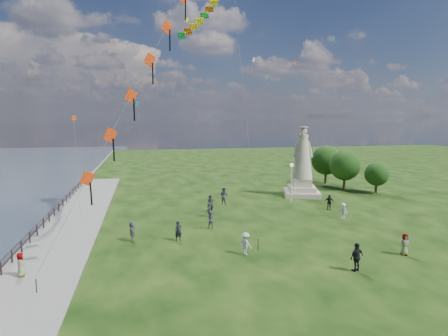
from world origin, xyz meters
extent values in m
cube|color=slate|center=(-16.50, 10.00, -0.20)|extent=(0.30, 160.00, 0.60)
cube|color=slate|center=(-14.00, 8.00, 0.05)|extent=(5.00, 60.00, 0.10)
cylinder|color=black|center=(-16.30, 2.00, 0.50)|extent=(0.11, 0.11, 1.00)
cylinder|color=black|center=(-16.30, 4.00, 0.50)|extent=(0.11, 0.11, 1.00)
cylinder|color=black|center=(-16.30, 6.00, 0.50)|extent=(0.11, 0.11, 1.00)
cylinder|color=black|center=(-16.30, 8.00, 0.50)|extent=(0.11, 0.11, 1.00)
cylinder|color=black|center=(-16.30, 10.00, 0.50)|extent=(0.11, 0.11, 1.00)
cylinder|color=black|center=(-16.30, 12.00, 0.50)|extent=(0.11, 0.11, 1.00)
cylinder|color=black|center=(-16.30, 14.00, 0.50)|extent=(0.11, 0.11, 1.00)
cylinder|color=black|center=(-16.30, 16.00, 0.50)|extent=(0.11, 0.11, 1.00)
cylinder|color=black|center=(-16.30, 18.00, 0.50)|extent=(0.11, 0.11, 1.00)
cylinder|color=black|center=(-16.30, 20.00, 0.50)|extent=(0.11, 0.11, 1.00)
cylinder|color=black|center=(-16.30, 22.00, 0.50)|extent=(0.11, 0.11, 1.00)
cylinder|color=black|center=(-16.30, 24.00, 0.50)|extent=(0.11, 0.11, 1.00)
cylinder|color=black|center=(-16.30, 26.00, 0.50)|extent=(0.11, 0.11, 1.00)
cylinder|color=black|center=(-16.30, 28.00, 0.50)|extent=(0.11, 0.11, 1.00)
cylinder|color=black|center=(-16.30, 30.00, 0.50)|extent=(0.11, 0.11, 1.00)
cylinder|color=black|center=(-16.30, 32.00, 0.50)|extent=(0.11, 0.11, 1.00)
cylinder|color=black|center=(-16.30, 34.00, 0.50)|extent=(0.11, 0.11, 1.00)
cylinder|color=black|center=(-16.30, 36.00, 0.50)|extent=(0.11, 0.11, 1.00)
cube|color=black|center=(-16.30, 10.00, 0.98)|extent=(0.06, 52.00, 0.06)
cube|color=black|center=(-16.30, 10.00, 0.55)|extent=(0.06, 52.00, 0.06)
cube|color=#C2AD92|center=(11.50, 20.41, 0.30)|extent=(5.23, 5.23, 0.60)
cube|color=#C2AD92|center=(11.50, 20.41, 0.90)|extent=(3.99, 3.99, 0.60)
cube|color=#C2AD92|center=(11.50, 20.41, 1.70)|extent=(2.74, 2.74, 1.00)
cylinder|color=#C2AD92|center=(11.50, 20.41, 7.40)|extent=(1.50, 1.50, 0.40)
sphere|color=#C2AD92|center=(11.50, 20.41, 8.02)|extent=(0.92, 0.92, 0.92)
cylinder|color=#C2AD92|center=(11.50, 20.41, 8.50)|extent=(1.10, 1.10, 0.10)
cylinder|color=silver|center=(8.65, 16.90, 2.11)|extent=(0.13, 0.13, 4.23)
sphere|color=white|center=(8.65, 16.90, 4.35)|extent=(0.42, 0.42, 0.42)
cylinder|color=#382314|center=(18.72, 22.96, 1.01)|extent=(0.36, 0.36, 2.02)
sphere|color=black|center=(18.72, 22.96, 3.28)|extent=(4.03, 4.03, 4.03)
cylinder|color=#382314|center=(21.53, 19.97, 0.76)|extent=(0.36, 0.36, 1.52)
sphere|color=black|center=(21.53, 19.97, 2.46)|extent=(3.03, 3.03, 3.03)
cylinder|color=#382314|center=(18.30, 27.50, 1.06)|extent=(0.36, 0.36, 2.13)
sphere|color=black|center=(18.30, 27.50, 3.46)|extent=(4.26, 4.26, 4.26)
imported|color=black|center=(-5.01, 6.46, 0.79)|extent=(0.65, 0.51, 1.58)
imported|color=#595960|center=(-1.95, 9.01, 0.80)|extent=(0.91, 0.81, 1.60)
imported|color=silver|center=(-0.59, 2.46, 0.81)|extent=(1.01, 1.17, 1.61)
imported|color=black|center=(5.55, -1.79, 0.93)|extent=(1.22, 0.88, 1.87)
imported|color=#595960|center=(10.43, 0.05, 0.78)|extent=(0.81, 0.54, 1.56)
imported|color=#595960|center=(-8.58, 7.13, 0.80)|extent=(0.66, 1.50, 1.60)
imported|color=black|center=(-1.04, 14.49, 0.92)|extent=(0.71, 0.51, 1.83)
imported|color=#595960|center=(1.08, 17.96, 0.97)|extent=(1.07, 1.09, 1.95)
imported|color=silver|center=(10.97, 9.53, 0.79)|extent=(0.83, 1.14, 1.58)
imported|color=black|center=(11.40, 13.13, 0.82)|extent=(1.08, 0.85, 1.64)
imported|color=#595960|center=(-15.00, 1.50, 0.75)|extent=(0.52, 0.78, 1.50)
imported|color=#595960|center=(-1.42, 13.09, 0.72)|extent=(1.03, 1.46, 1.45)
cylinder|color=black|center=(-13.50, -1.00, 0.45)|extent=(0.06, 0.06, 0.90)
cube|color=#F73B0E|center=(-10.91, 1.52, 6.01)|extent=(0.87, 0.64, 1.03)
cube|color=black|center=(-10.73, 1.42, 5.06)|extent=(0.10, 0.28, 1.48)
cube|color=#F73B0E|center=(-9.57, 2.82, 8.58)|extent=(0.87, 0.64, 1.03)
cube|color=black|center=(-9.39, 2.72, 7.63)|extent=(0.10, 0.28, 1.48)
cube|color=#F73B0E|center=(-8.24, 4.11, 11.16)|extent=(0.87, 0.64, 1.03)
cube|color=black|center=(-8.06, 4.01, 10.21)|extent=(0.10, 0.28, 1.48)
cube|color=#F73B0E|center=(-6.91, 5.41, 13.73)|extent=(0.87, 0.64, 1.03)
cube|color=black|center=(-6.73, 5.31, 12.78)|extent=(0.10, 0.28, 1.48)
cube|color=#F73B0E|center=(-5.57, 6.70, 16.30)|extent=(0.87, 0.64, 1.03)
cube|color=black|center=(-5.39, 6.60, 15.35)|extent=(0.10, 0.28, 1.48)
cube|color=black|center=(-4.06, 7.90, 17.93)|extent=(0.10, 0.28, 1.48)
cylinder|color=black|center=(0.50, 3.00, 0.45)|extent=(0.06, 0.06, 0.90)
cube|color=yellow|center=(-2.49, 4.36, 17.54)|extent=(0.69, 0.69, 0.23)
cube|color=#FA5710|center=(-2.89, 3.83, 16.95)|extent=(0.68, 0.69, 0.25)
cube|color=green|center=(-3.31, 3.30, 16.40)|extent=(0.67, 0.69, 0.26)
cube|color=yellow|center=(-3.74, 2.77, 15.88)|extent=(0.65, 0.69, 0.28)
cube|color=yellow|center=(-4.17, 2.24, 15.41)|extent=(0.64, 0.68, 0.29)
cube|color=#FA5710|center=(-4.61, 1.73, 14.99)|extent=(0.62, 0.67, 0.30)
cube|color=green|center=(-5.04, 1.21, 14.61)|extent=(0.60, 0.66, 0.31)
cube|color=#166C89|center=(-8.14, 20.90, 11.17)|extent=(0.51, 0.39, 0.57)
cylinder|color=#595959|center=(-7.64, 18.40, 5.61)|extent=(1.02, 5.02, 11.13)
cube|color=silver|center=(5.80, 22.81, 16.62)|extent=(0.51, 0.39, 0.57)
cylinder|color=#595959|center=(6.30, 20.31, 8.34)|extent=(1.02, 5.02, 16.57)
cube|color=#F73B0E|center=(12.30, 25.58, 16.84)|extent=(0.51, 0.39, 0.57)
cylinder|color=#595959|center=(12.80, 23.08, 8.45)|extent=(1.02, 5.02, 16.79)
cube|color=yellow|center=(-1.85, 26.17, 21.66)|extent=(0.51, 0.39, 0.57)
cylinder|color=#595959|center=(-1.35, 23.67, 10.85)|extent=(1.02, 5.02, 21.61)
cube|color=green|center=(9.40, 28.58, 15.13)|extent=(0.51, 0.39, 0.57)
cylinder|color=#595959|center=(9.90, 26.08, 7.59)|extent=(1.02, 5.02, 15.08)
cube|color=#FA5710|center=(-14.55, 19.12, 9.60)|extent=(0.51, 0.39, 0.57)
cylinder|color=#595959|center=(-14.05, 16.62, 4.83)|extent=(1.02, 5.01, 9.56)
cylinder|color=#595959|center=(0.66, 21.57, 15.88)|extent=(1.02, 5.02, 31.66)
cube|color=#166C89|center=(16.24, 22.75, 19.49)|extent=(0.51, 0.39, 0.57)
cylinder|color=#595959|center=(16.74, 20.25, 9.77)|extent=(1.02, 5.02, 19.44)
camera|label=1|loc=(-7.38, -22.27, 9.77)|focal=30.00mm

